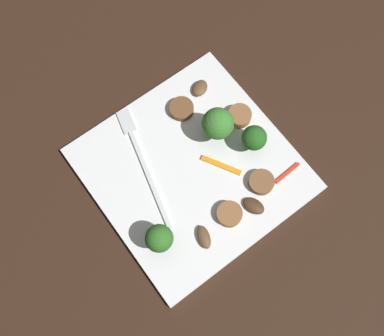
{
  "coord_description": "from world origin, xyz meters",
  "views": [
    {
      "loc": [
        -0.15,
        0.11,
        0.58
      ],
      "look_at": [
        0.0,
        0.0,
        0.01
      ],
      "focal_mm": 42.0,
      "sensor_mm": 36.0,
      "label": 1
    }
  ],
  "objects_px": {
    "mushroom_1": "(254,206)",
    "fork": "(141,158)",
    "broccoli_floret_1": "(159,239)",
    "sausage_slice_0": "(261,182)",
    "plate": "(192,169)",
    "broccoli_floret_2": "(218,124)",
    "broccoli_floret_0": "(254,138)",
    "mushroom_0": "(204,237)",
    "mushroom_2": "(200,88)",
    "sausage_slice_2": "(181,109)",
    "sausage_slice_1": "(227,216)",
    "sausage_slice_3": "(239,116)",
    "pepper_strip_1": "(287,173)",
    "pepper_strip_0": "(221,165)"
  },
  "relations": [
    {
      "from": "broccoli_floret_1",
      "to": "sausage_slice_1",
      "type": "height_order",
      "value": "broccoli_floret_1"
    },
    {
      "from": "mushroom_2",
      "to": "broccoli_floret_0",
      "type": "bearing_deg",
      "value": -177.44
    },
    {
      "from": "sausage_slice_1",
      "to": "sausage_slice_3",
      "type": "distance_m",
      "value": 0.14
    },
    {
      "from": "sausage_slice_0",
      "to": "broccoli_floret_2",
      "type": "bearing_deg",
      "value": 3.47
    },
    {
      "from": "fork",
      "to": "sausage_slice_1",
      "type": "xyz_separation_m",
      "value": [
        -0.13,
        -0.04,
        0.0
      ]
    },
    {
      "from": "broccoli_floret_1",
      "to": "mushroom_1",
      "type": "height_order",
      "value": "broccoli_floret_1"
    },
    {
      "from": "fork",
      "to": "sausage_slice_0",
      "type": "bearing_deg",
      "value": -125.17
    },
    {
      "from": "broccoli_floret_0",
      "to": "mushroom_0",
      "type": "xyz_separation_m",
      "value": [
        -0.06,
        0.13,
        -0.02
      ]
    },
    {
      "from": "fork",
      "to": "mushroom_1",
      "type": "xyz_separation_m",
      "value": [
        -0.14,
        -0.08,
        0.0
      ]
    },
    {
      "from": "sausage_slice_2",
      "to": "mushroom_1",
      "type": "relative_size",
      "value": 1.15
    },
    {
      "from": "broccoli_floret_2",
      "to": "broccoli_floret_1",
      "type": "bearing_deg",
      "value": 117.07
    },
    {
      "from": "broccoli_floret_2",
      "to": "pepper_strip_0",
      "type": "relative_size",
      "value": 1.08
    },
    {
      "from": "mushroom_1",
      "to": "fork",
      "type": "bearing_deg",
      "value": 29.08
    },
    {
      "from": "pepper_strip_0",
      "to": "sausage_slice_2",
      "type": "bearing_deg",
      "value": -3.3
    },
    {
      "from": "sausage_slice_0",
      "to": "mushroom_2",
      "type": "xyz_separation_m",
      "value": [
        0.16,
        -0.02,
        -0.0
      ]
    },
    {
      "from": "sausage_slice_0",
      "to": "pepper_strip_1",
      "type": "distance_m",
      "value": 0.04
    },
    {
      "from": "mushroom_0",
      "to": "pepper_strip_1",
      "type": "bearing_deg",
      "value": -89.13
    },
    {
      "from": "broccoli_floret_0",
      "to": "sausage_slice_2",
      "type": "height_order",
      "value": "broccoli_floret_0"
    },
    {
      "from": "sausage_slice_1",
      "to": "sausage_slice_3",
      "type": "relative_size",
      "value": 1.02
    },
    {
      "from": "pepper_strip_1",
      "to": "pepper_strip_0",
      "type": "bearing_deg",
      "value": 46.25
    },
    {
      "from": "sausage_slice_2",
      "to": "broccoli_floret_1",
      "type": "bearing_deg",
      "value": 135.71
    },
    {
      "from": "fork",
      "to": "mushroom_2",
      "type": "distance_m",
      "value": 0.13
    },
    {
      "from": "sausage_slice_2",
      "to": "mushroom_2",
      "type": "distance_m",
      "value": 0.04
    },
    {
      "from": "sausage_slice_3",
      "to": "pepper_strip_0",
      "type": "relative_size",
      "value": 0.58
    },
    {
      "from": "mushroom_0",
      "to": "mushroom_2",
      "type": "height_order",
      "value": "same"
    },
    {
      "from": "sausage_slice_0",
      "to": "plate",
      "type": "bearing_deg",
      "value": 40.12
    },
    {
      "from": "fork",
      "to": "broccoli_floret_2",
      "type": "xyz_separation_m",
      "value": [
        -0.03,
        -0.1,
        0.04
      ]
    },
    {
      "from": "sausage_slice_0",
      "to": "pepper_strip_0",
      "type": "bearing_deg",
      "value": 27.97
    },
    {
      "from": "fork",
      "to": "sausage_slice_3",
      "type": "distance_m",
      "value": 0.15
    },
    {
      "from": "broccoli_floret_2",
      "to": "pepper_strip_1",
      "type": "height_order",
      "value": "broccoli_floret_2"
    },
    {
      "from": "broccoli_floret_0",
      "to": "pepper_strip_1",
      "type": "distance_m",
      "value": 0.07
    },
    {
      "from": "plate",
      "to": "mushroom_0",
      "type": "height_order",
      "value": "mushroom_0"
    },
    {
      "from": "broccoli_floret_1",
      "to": "sausage_slice_0",
      "type": "height_order",
      "value": "broccoli_floret_1"
    },
    {
      "from": "fork",
      "to": "broccoli_floret_2",
      "type": "relative_size",
      "value": 2.9
    },
    {
      "from": "sausage_slice_0",
      "to": "pepper_strip_0",
      "type": "xyz_separation_m",
      "value": [
        0.05,
        0.03,
        -0.0
      ]
    },
    {
      "from": "sausage_slice_2",
      "to": "mushroom_0",
      "type": "height_order",
      "value": "same"
    },
    {
      "from": "sausage_slice_3",
      "to": "pepper_strip_0",
      "type": "bearing_deg",
      "value": 122.71
    },
    {
      "from": "mushroom_2",
      "to": "broccoli_floret_1",
      "type": "bearing_deg",
      "value": 130.28
    },
    {
      "from": "sausage_slice_2",
      "to": "plate",
      "type": "bearing_deg",
      "value": 153.09
    },
    {
      "from": "broccoli_floret_0",
      "to": "broccoli_floret_2",
      "type": "distance_m",
      "value": 0.05
    },
    {
      "from": "sausage_slice_1",
      "to": "mushroom_2",
      "type": "height_order",
      "value": "sausage_slice_1"
    },
    {
      "from": "sausage_slice_0",
      "to": "sausage_slice_3",
      "type": "relative_size",
      "value": 1.04
    },
    {
      "from": "fork",
      "to": "mushroom_1",
      "type": "distance_m",
      "value": 0.16
    },
    {
      "from": "broccoli_floret_2",
      "to": "sausage_slice_3",
      "type": "relative_size",
      "value": 1.87
    },
    {
      "from": "plate",
      "to": "mushroom_2",
      "type": "relative_size",
      "value": 9.56
    },
    {
      "from": "broccoli_floret_2",
      "to": "sausage_slice_0",
      "type": "relative_size",
      "value": 1.8
    },
    {
      "from": "broccoli_floret_0",
      "to": "broccoli_floret_2",
      "type": "bearing_deg",
      "value": 35.4
    },
    {
      "from": "broccoli_floret_0",
      "to": "sausage_slice_3",
      "type": "distance_m",
      "value": 0.05
    },
    {
      "from": "mushroom_2",
      "to": "pepper_strip_0",
      "type": "distance_m",
      "value": 0.12
    },
    {
      "from": "plate",
      "to": "broccoli_floret_2",
      "type": "height_order",
      "value": "broccoli_floret_2"
    }
  ]
}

